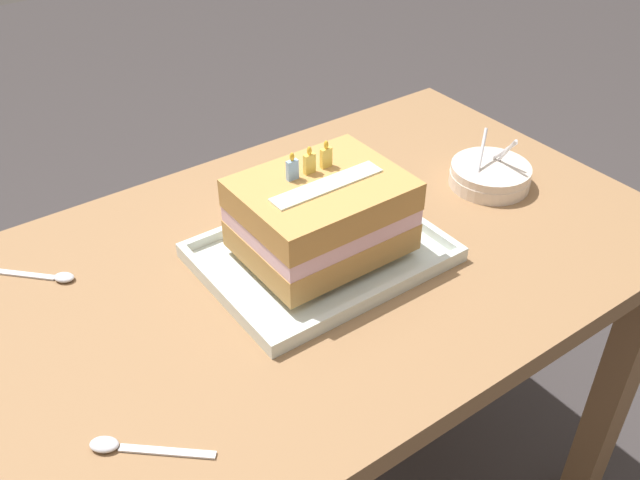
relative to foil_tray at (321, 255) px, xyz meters
name	(u,v)px	position (x,y,z in m)	size (l,w,h in m)	color
dining_table	(319,308)	(0.01, 0.01, -0.12)	(1.13, 0.70, 0.75)	olive
foil_tray	(321,255)	(0.00, 0.00, 0.00)	(0.36, 0.27, 0.02)	silver
birthday_cake	(321,215)	(0.00, 0.00, 0.08)	(0.24, 0.19, 0.16)	#BC8847
bowl_stack	(490,175)	(0.37, 0.00, 0.01)	(0.14, 0.14, 0.10)	silver
serving_spoon_near_tray	(49,276)	(-0.36, 0.20, 0.00)	(0.12, 0.12, 0.01)	silver
serving_spoon_by_bowls	(122,446)	(-0.39, -0.15, 0.00)	(0.12, 0.11, 0.01)	silver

